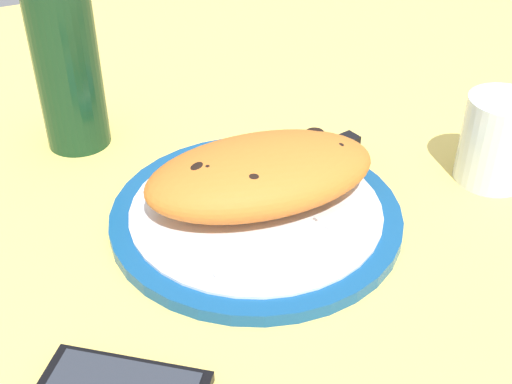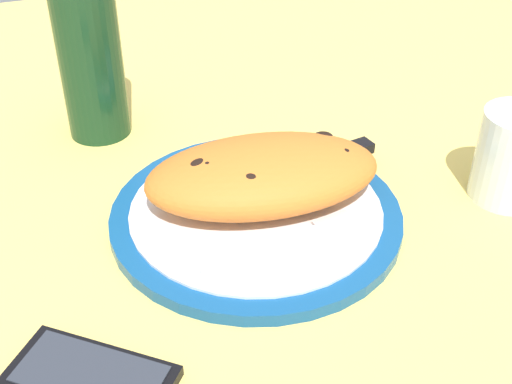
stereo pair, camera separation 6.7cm
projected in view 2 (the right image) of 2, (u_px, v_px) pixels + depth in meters
The scene contains 7 objects.
ground_plane at pixel (256, 233), 69.65cm from camera, with size 150.00×150.00×3.00cm, color #EACC60.
plate at pixel (256, 215), 68.34cm from camera, with size 29.40×29.40×1.62cm.
calzone at pixel (263, 174), 67.44cm from camera, with size 24.81×15.05×5.98cm.
fork at pixel (294, 237), 63.79cm from camera, with size 16.45×4.44×0.40cm.
knife at pixel (310, 165), 73.49cm from camera, with size 23.44×6.52×1.20cm.
smartphone at pixel (91, 378), 51.81cm from camera, with size 13.91×12.81×1.16cm.
wine_bottle at pixel (88, 42), 76.86cm from camera, with size 7.39×7.39×29.63cm.
Camera 2 is at (-17.25, -51.66, 42.12)cm, focal length 47.45 mm.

